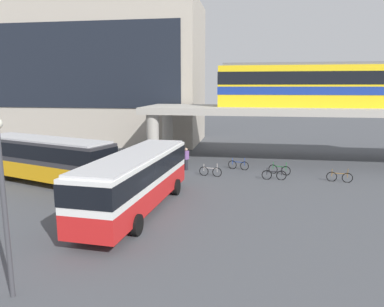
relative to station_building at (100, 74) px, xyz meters
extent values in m
plane|color=#47494F|center=(12.61, -16.43, -8.21)|extent=(120.00, 120.00, 0.00)
cube|color=#B2A899|center=(0.00, 0.03, 0.00)|extent=(24.68, 10.47, 16.40)
cube|color=black|center=(0.00, -5.26, 0.82)|extent=(22.22, 0.10, 9.19)
cube|color=#ADA89E|center=(25.51, -9.53, -3.55)|extent=(33.60, 7.47, 0.60)
cylinder|color=#ADA89E|center=(9.91, -12.46, -6.03)|extent=(1.10, 1.10, 4.35)
cylinder|color=#ADA89E|center=(9.91, -6.59, -6.03)|extent=(1.10, 1.10, 4.35)
cube|color=yellow|center=(25.27, -9.53, -1.45)|extent=(19.53, 2.90, 3.60)
cube|color=navy|center=(25.27, -9.53, -1.81)|extent=(19.59, 2.96, 0.70)
cube|color=black|center=(25.27, -9.53, -0.73)|extent=(19.59, 2.96, 1.10)
cube|color=slate|center=(25.27, -9.53, 0.47)|extent=(18.75, 2.61, 0.24)
cube|color=red|center=(12.41, -25.11, -7.16)|extent=(3.35, 11.16, 1.10)
cube|color=white|center=(12.41, -25.11, -5.86)|extent=(3.35, 11.16, 1.50)
cube|color=black|center=(12.41, -25.11, -5.78)|extent=(3.39, 11.20, 0.96)
cube|color=silver|center=(12.41, -25.11, -5.05)|extent=(3.18, 10.60, 0.12)
cylinder|color=black|center=(11.44, -21.50, -7.71)|extent=(0.36, 1.02, 1.00)
cylinder|color=black|center=(13.93, -21.70, -7.71)|extent=(0.36, 1.02, 1.00)
cylinder|color=black|center=(10.92, -28.08, -7.71)|extent=(0.36, 1.02, 1.00)
cylinder|color=black|center=(13.41, -28.28, -7.71)|extent=(0.36, 1.02, 1.00)
cube|color=orange|center=(4.26, -20.43, -7.16)|extent=(11.21, 5.96, 1.10)
cube|color=#333338|center=(4.26, -20.43, -5.86)|extent=(11.21, 5.96, 1.50)
cube|color=black|center=(4.26, -20.43, -5.78)|extent=(11.26, 6.01, 0.96)
cube|color=silver|center=(4.26, -20.43, -5.05)|extent=(10.65, 5.66, 0.12)
cylinder|color=black|center=(1.34, -18.10, -7.71)|extent=(1.04, 0.59, 1.00)
cylinder|color=black|center=(6.76, -22.62, -7.71)|extent=(1.04, 0.59, 1.00)
cylinder|color=black|center=(7.58, -20.26, -7.71)|extent=(1.04, 0.59, 1.00)
torus|color=black|center=(16.04, -16.61, -7.87)|extent=(0.74, 0.18, 0.74)
torus|color=black|center=(15.00, -16.43, -7.87)|extent=(0.74, 0.18, 0.74)
cylinder|color=silver|center=(15.52, -16.52, -7.59)|extent=(1.04, 0.23, 0.05)
cylinder|color=silver|center=(15.00, -16.43, -7.57)|extent=(0.04, 0.04, 0.55)
cylinder|color=silver|center=(16.04, -16.61, -7.52)|extent=(0.04, 0.04, 0.65)
torus|color=black|center=(20.78, -16.88, -7.87)|extent=(0.74, 0.07, 0.74)
torus|color=black|center=(19.73, -16.90, -7.87)|extent=(0.74, 0.07, 0.74)
cylinder|color=black|center=(20.26, -16.89, -7.59)|extent=(1.05, 0.07, 0.05)
cylinder|color=black|center=(19.73, -16.90, -7.57)|extent=(0.04, 0.04, 0.55)
cylinder|color=black|center=(20.78, -16.88, -7.52)|extent=(0.04, 0.04, 0.65)
torus|color=black|center=(21.26, -15.29, -7.87)|extent=(0.70, 0.36, 0.74)
torus|color=black|center=(20.30, -14.86, -7.87)|extent=(0.70, 0.36, 0.74)
cylinder|color=#1E7F33|center=(20.78, -15.07, -7.59)|extent=(0.98, 0.48, 0.05)
cylinder|color=#1E7F33|center=(20.30, -14.86, -7.57)|extent=(0.04, 0.04, 0.55)
cylinder|color=#1E7F33|center=(21.26, -15.29, -7.52)|extent=(0.04, 0.04, 0.65)
torus|color=black|center=(18.05, -14.03, -7.87)|extent=(0.73, 0.27, 0.74)
torus|color=black|center=(17.05, -13.72, -7.87)|extent=(0.73, 0.27, 0.74)
cylinder|color=#1E3FA5|center=(17.55, -13.88, -7.59)|extent=(1.02, 0.35, 0.05)
cylinder|color=#1E3FA5|center=(17.05, -13.72, -7.57)|extent=(0.04, 0.04, 0.55)
cylinder|color=#1E3FA5|center=(18.05, -14.03, -7.52)|extent=(0.04, 0.04, 0.65)
torus|color=black|center=(25.38, -16.87, -7.87)|extent=(0.74, 0.19, 0.74)
torus|color=black|center=(24.34, -16.68, -7.87)|extent=(0.74, 0.19, 0.74)
cylinder|color=#996626|center=(24.86, -16.78, -7.59)|extent=(1.04, 0.24, 0.05)
cylinder|color=#996626|center=(24.34, -16.68, -7.57)|extent=(0.04, 0.04, 0.55)
cylinder|color=#996626|center=(25.38, -16.87, -7.52)|extent=(0.04, 0.04, 0.65)
cylinder|color=#26262D|center=(13.33, -14.74, -7.76)|extent=(0.32, 0.32, 0.89)
cube|color=#724C8C|center=(13.33, -14.74, -6.97)|extent=(0.45, 0.48, 0.70)
sphere|color=tan|center=(13.33, -14.74, -6.49)|extent=(0.24, 0.24, 0.24)
cylinder|color=#3F3F44|center=(10.91, -33.74, -5.45)|extent=(0.16, 0.16, 5.52)
camera|label=1|loc=(18.43, -43.57, -1.44)|focal=34.17mm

